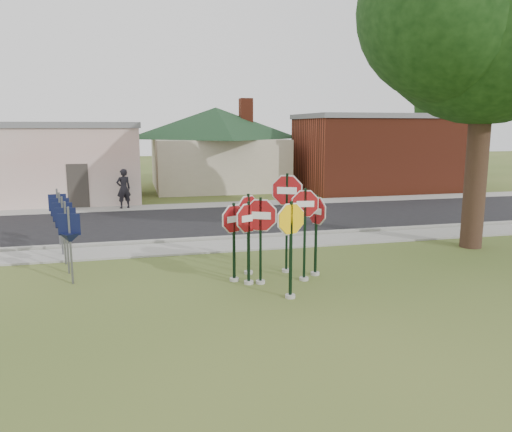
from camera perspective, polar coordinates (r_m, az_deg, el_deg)
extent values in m
plane|color=#3C531F|center=(11.78, 3.73, -9.55)|extent=(120.00, 120.00, 0.00)
cube|color=gray|center=(16.87, -1.94, -3.34)|extent=(60.00, 1.60, 0.06)
cube|color=black|center=(21.20, -4.48, -0.60)|extent=(60.00, 7.00, 0.04)
cube|color=gray|center=(25.39, -6.09, 1.19)|extent=(60.00, 1.60, 0.06)
cube|color=gray|center=(17.82, -2.61, -2.48)|extent=(60.00, 0.20, 0.14)
cylinder|color=#A29E96|center=(12.91, 0.52, -7.54)|extent=(0.24, 0.24, 0.08)
cube|color=black|center=(12.63, 0.52, -2.88)|extent=(0.08, 0.07, 2.24)
cylinder|color=white|center=(12.50, 0.53, 0.08)|extent=(1.05, 0.50, 1.15)
cylinder|color=maroon|center=(12.50, 0.53, 0.08)|extent=(0.97, 0.46, 1.06)
cube|color=white|center=(12.50, 0.53, 0.08)|extent=(0.48, 0.23, 0.18)
cylinder|color=#A29E96|center=(11.90, 3.93, -9.13)|extent=(0.24, 0.24, 0.08)
cube|color=black|center=(11.59, 3.99, -3.93)|extent=(0.07, 0.07, 2.30)
cylinder|color=white|center=(11.43, 4.04, -0.36)|extent=(0.99, 0.33, 1.03)
cylinder|color=yellow|center=(11.43, 4.04, -0.36)|extent=(0.91, 0.31, 0.95)
cylinder|color=#A29E96|center=(12.89, -0.84, -7.58)|extent=(0.24, 0.24, 0.08)
cube|color=black|center=(12.61, -0.85, -3.14)|extent=(0.08, 0.07, 2.13)
cylinder|color=white|center=(12.48, -0.86, -0.24)|extent=(0.93, 0.49, 1.04)
cylinder|color=maroon|center=(12.48, -0.86, -0.24)|extent=(0.86, 0.46, 0.96)
cube|color=white|center=(12.48, -0.86, -0.24)|extent=(0.43, 0.23, 0.17)
cylinder|color=#A29E96|center=(13.24, 5.49, -7.15)|extent=(0.24, 0.24, 0.08)
cube|color=black|center=(12.94, 5.58, -2.18)|extent=(0.07, 0.06, 2.43)
cylinder|color=white|center=(12.79, 5.64, 1.40)|extent=(0.98, 0.16, 0.98)
cylinder|color=maroon|center=(12.79, 5.64, 1.40)|extent=(0.90, 0.15, 0.91)
cube|color=white|center=(12.79, 5.64, 1.40)|extent=(0.45, 0.08, 0.16)
cylinder|color=#A29E96|center=(13.93, 3.47, -6.23)|extent=(0.24, 0.24, 0.08)
cube|color=black|center=(13.62, 3.53, -0.85)|extent=(0.08, 0.07, 2.74)
cylinder|color=white|center=(13.48, 3.57, 2.93)|extent=(1.04, 0.55, 1.17)
cylinder|color=maroon|center=(13.48, 3.57, 2.93)|extent=(0.97, 0.51, 1.08)
cube|color=white|center=(13.48, 3.57, 2.93)|extent=(0.48, 0.25, 0.19)
cylinder|color=#A29E96|center=(13.73, -0.87, -6.45)|extent=(0.24, 0.24, 0.08)
cube|color=black|center=(13.47, -0.88, -2.11)|extent=(0.08, 0.07, 2.21)
cylinder|color=white|center=(13.34, -0.89, 0.66)|extent=(0.95, 0.61, 1.12)
cylinder|color=maroon|center=(13.34, -0.89, 0.66)|extent=(0.88, 0.57, 1.03)
cube|color=white|center=(13.34, -0.89, 0.66)|extent=(0.44, 0.29, 0.18)
cylinder|color=#A29E96|center=(13.72, 6.77, -6.54)|extent=(0.24, 0.24, 0.08)
cube|color=black|center=(13.46, 6.86, -2.23)|extent=(0.07, 0.07, 2.19)
cylinder|color=white|center=(13.33, 6.92, 0.61)|extent=(0.32, 1.01, 1.05)
cylinder|color=maroon|center=(13.33, 6.92, 0.61)|extent=(0.31, 0.93, 0.97)
cube|color=white|center=(13.33, 6.92, 0.61)|extent=(0.15, 0.46, 0.17)
cylinder|color=#A29E96|center=(13.14, -2.50, -7.24)|extent=(0.24, 0.24, 0.08)
cube|color=black|center=(12.88, -2.53, -3.04)|extent=(0.08, 0.07, 2.06)
cylinder|color=white|center=(12.75, -2.56, -0.33)|extent=(0.91, 0.49, 1.02)
cylinder|color=maroon|center=(12.75, -2.56, -0.33)|extent=(0.85, 0.46, 0.94)
cube|color=white|center=(12.75, -2.56, -0.33)|extent=(0.42, 0.23, 0.16)
cube|color=#59595E|center=(13.48, -20.44, -3.21)|extent=(0.05, 0.05, 2.00)
cube|color=black|center=(13.37, -20.58, -0.91)|extent=(0.55, 0.13, 0.55)
cone|color=black|center=(13.44, -20.49, -2.38)|extent=(0.65, 0.65, 0.25)
cube|color=#59595E|center=(14.47, -20.80, -2.34)|extent=(0.05, 0.05, 2.00)
cube|color=black|center=(14.37, -20.93, -0.20)|extent=(0.55, 0.09, 0.55)
cone|color=black|center=(14.44, -20.85, -1.56)|extent=(0.62, 0.62, 0.25)
cube|color=#59595E|center=(15.47, -21.11, -1.59)|extent=(0.05, 0.05, 2.00)
cube|color=black|center=(15.38, -21.24, 0.42)|extent=(0.55, 0.05, 0.55)
cone|color=black|center=(15.43, -21.16, -0.86)|extent=(0.58, 0.58, 0.25)
cube|color=#59595E|center=(16.47, -21.38, -0.92)|extent=(0.05, 0.05, 2.00)
cube|color=black|center=(16.38, -21.51, 0.97)|extent=(0.55, 0.05, 0.55)
cone|color=black|center=(16.44, -21.43, -0.24)|extent=(0.58, 0.58, 0.25)
cube|color=#59595E|center=(17.47, -21.63, -0.34)|extent=(0.05, 0.05, 2.00)
cube|color=black|center=(17.39, -21.74, 1.45)|extent=(0.55, 0.09, 0.55)
cone|color=black|center=(17.44, -21.67, 0.31)|extent=(0.62, 0.62, 0.25)
cube|color=beige|center=(29.16, -25.10, 5.34)|extent=(12.00, 6.00, 4.00)
cube|color=slate|center=(29.10, -25.41, 9.36)|extent=(12.20, 6.20, 0.30)
cube|color=#332D28|center=(25.86, -19.66, 3.21)|extent=(1.00, 0.10, 2.20)
cube|color=#C2B59A|center=(33.08, -4.54, 6.03)|extent=(8.00, 8.00, 3.20)
pyramid|color=black|center=(33.02, -4.63, 12.27)|extent=(11.60, 11.60, 2.00)
cube|color=maroon|center=(33.40, -1.17, 11.94)|extent=(0.80, 0.80, 1.60)
cube|color=maroon|center=(32.93, 14.06, 6.88)|extent=(10.00, 6.00, 4.50)
cube|color=slate|center=(32.89, 14.24, 10.96)|extent=(10.20, 6.20, 0.30)
cube|color=white|center=(29.37, 13.32, 7.23)|extent=(2.00, 0.08, 0.90)
cylinder|color=black|center=(17.81, 23.96, 6.17)|extent=(0.70, 0.70, 5.99)
sphere|color=black|center=(18.17, 25.10, 21.12)|extent=(7.37, 7.37, 7.37)
cylinder|color=black|center=(44.55, 20.99, 6.97)|extent=(0.50, 0.50, 4.00)
sphere|color=black|center=(44.54, 21.29, 11.59)|extent=(5.60, 5.60, 5.60)
imported|color=black|center=(25.01, -14.89, 3.05)|extent=(0.81, 0.67, 1.92)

